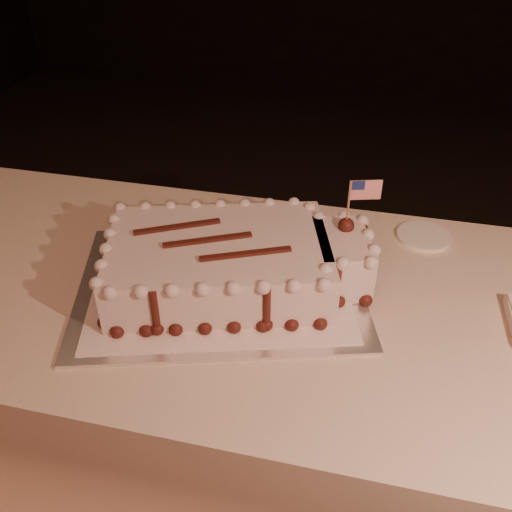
% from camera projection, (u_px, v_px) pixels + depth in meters
% --- Properties ---
extents(banquet_table, '(2.40, 0.80, 0.75)m').
position_uv_depth(banquet_table, '(375.00, 429.00, 1.39)').
color(banquet_table, beige).
rests_on(banquet_table, ground).
extents(cake_board, '(0.71, 0.61, 0.01)m').
position_uv_depth(cake_board, '(220.00, 285.00, 1.24)').
color(cake_board, silver).
rests_on(cake_board, banquet_table).
extents(doily, '(0.64, 0.55, 0.00)m').
position_uv_depth(doily, '(220.00, 283.00, 1.24)').
color(doily, white).
rests_on(doily, cake_board).
extents(sheet_cake, '(0.60, 0.43, 0.23)m').
position_uv_depth(sheet_cake, '(234.00, 262.00, 1.21)').
color(sheet_cake, silver).
rests_on(sheet_cake, doily).
extents(side_plate, '(0.13, 0.13, 0.01)m').
position_uv_depth(side_plate, '(424.00, 236.00, 1.40)').
color(side_plate, white).
rests_on(side_plate, banquet_table).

